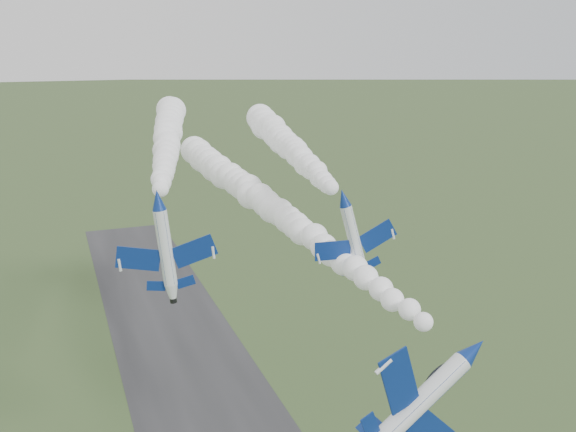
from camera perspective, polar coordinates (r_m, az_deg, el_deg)
jet_lead at (r=56.28m, az=16.26°, el=-11.41°), size 6.73×14.54×10.23m
smoke_trail_jet_lead at (r=90.66m, az=-1.70°, el=0.90°), size 14.53×79.61×5.33m
jet_pair_left at (r=64.90m, az=-11.49°, el=1.42°), size 10.26×12.09×3.04m
smoke_trail_jet_pair_left at (r=93.52m, az=-10.70°, el=6.77°), size 16.00×52.84×4.83m
jet_pair_right at (r=69.45m, az=4.97°, el=1.63°), size 9.26×11.32×3.47m
smoke_trail_jet_pair_right at (r=98.87m, az=-0.00°, el=6.32°), size 14.65×57.32×5.25m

